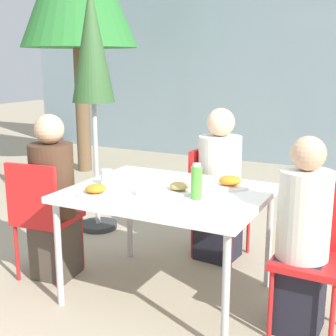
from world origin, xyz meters
The scene contains 16 objects.
ground_plane centered at (0.00, 0.00, 0.00)m, with size 24.00×24.00×0.00m, color tan.
building_facade centered at (0.00, 4.56, 1.50)m, with size 10.00×0.20×3.00m.
dining_table centered at (0.00, 0.00, 0.69)m, with size 1.27×1.00×0.75m.
chair_left centered at (-0.92, -0.19, 0.53)m, with size 0.45×0.45×0.89m.
person_left centered at (-0.88, -0.11, 0.58)m, with size 0.32×0.32×1.21m.
chair_right centered at (0.94, 0.05, 0.53)m, with size 0.41×0.41×0.89m.
person_right centered at (0.88, -0.02, 0.56)m, with size 0.30×0.30×1.18m.
chair_far centered at (0.00, 0.81, 0.53)m, with size 0.44×0.44×0.89m.
person_far centered at (0.08, 0.75, 0.58)m, with size 0.34×0.34×1.22m.
closed_umbrella centered at (-1.20, 0.87, 1.64)m, with size 0.38×0.38×2.24m.
plate_0 centered at (-0.36, -0.30, 0.77)m, with size 0.24×0.24×0.07m.
plate_1 centered at (0.08, 0.00, 0.77)m, with size 0.23×0.23×0.06m.
plate_2 centered at (0.33, 0.27, 0.78)m, with size 0.27×0.27×0.07m.
bottle centered at (0.24, -0.09, 0.86)m, with size 0.07×0.07×0.22m.
drinking_cup centered at (-0.44, -0.07, 0.80)m, with size 0.08×0.08×0.11m.
salad_bowl centered at (-0.08, -0.15, 0.78)m, with size 0.14×0.14×0.05m.
Camera 1 is at (1.34, -2.63, 1.58)m, focal length 50.00 mm.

